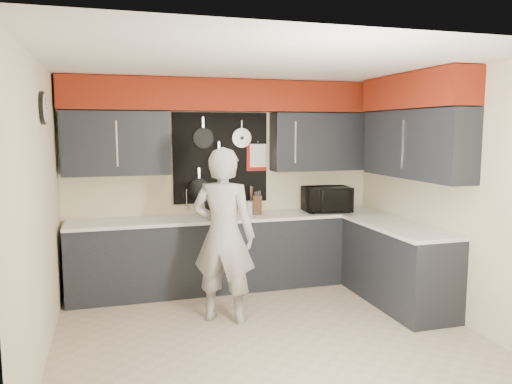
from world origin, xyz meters
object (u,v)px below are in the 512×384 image
object	(u,v)px
microwave	(327,199)
person	(224,235)
utensil_crock	(251,207)
knife_block	(257,205)
coffee_maker	(212,205)

from	to	relation	value
microwave	person	size ratio (longest dim) A/B	0.32
microwave	utensil_crock	xyz separation A→B (m)	(-0.99, 0.12, -0.08)
utensil_crock	knife_block	bearing A→B (deg)	-58.25
knife_block	utensil_crock	world-z (taller)	knife_block
microwave	coffee_maker	world-z (taller)	microwave
coffee_maker	microwave	bearing A→B (deg)	12.50
microwave	utensil_crock	bearing A→B (deg)	177.85
knife_block	microwave	bearing A→B (deg)	10.58
person	coffee_maker	bearing A→B (deg)	-65.54
knife_block	coffee_maker	size ratio (longest dim) A/B	0.83
microwave	person	bearing A→B (deg)	-143.18
person	microwave	bearing A→B (deg)	-118.56
microwave	coffee_maker	xyz separation A→B (m)	(-1.52, 0.00, -0.01)
utensil_crock	person	distance (m)	1.29
knife_block	coffee_maker	world-z (taller)	coffee_maker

